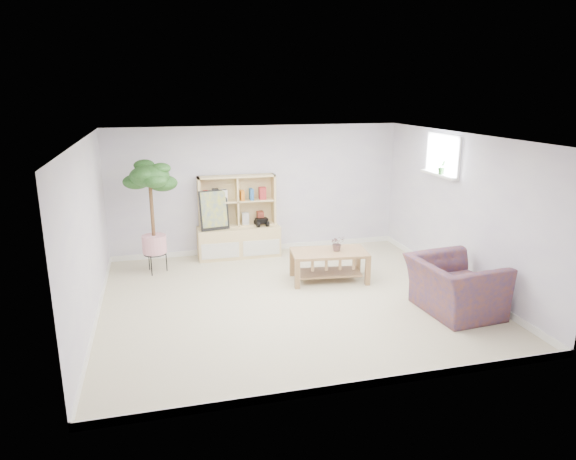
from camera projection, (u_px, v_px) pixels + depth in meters
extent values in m
cube|color=#C6B98C|center=(291.00, 299.00, 7.68)|extent=(5.50, 5.00, 0.01)
cube|color=silver|center=(291.00, 137.00, 7.04)|extent=(5.50, 5.00, 0.01)
cube|color=silver|center=(257.00, 190.00, 9.69)|extent=(5.50, 0.01, 2.40)
cube|color=silver|center=(356.00, 283.00, 5.02)|extent=(5.50, 0.01, 2.40)
cube|color=silver|center=(88.00, 235.00, 6.70)|extent=(0.01, 5.00, 2.40)
cube|color=silver|center=(461.00, 211.00, 8.02)|extent=(0.01, 5.00, 2.40)
cube|color=white|center=(439.00, 175.00, 8.43)|extent=(0.14, 1.00, 0.04)
imported|color=#286A29|center=(337.00, 243.00, 8.32)|extent=(0.24, 0.22, 0.25)
imported|color=navy|center=(455.00, 283.00, 7.13)|extent=(1.12, 1.26, 0.87)
imported|color=#144412|center=(442.00, 167.00, 8.32)|extent=(0.13, 0.10, 0.23)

